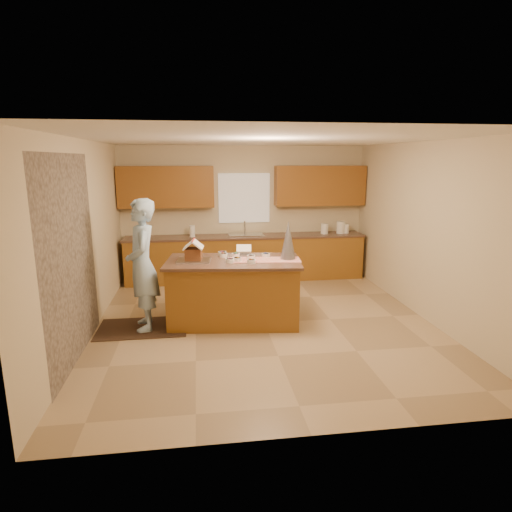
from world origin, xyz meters
name	(u,v)px	position (x,y,z in m)	size (l,w,h in m)	color
floor	(264,323)	(0.00, 0.00, 0.00)	(5.50, 5.50, 0.00)	tan
ceiling	(265,139)	(0.00, 0.00, 2.70)	(5.50, 5.50, 0.00)	silver
wall_back	(244,213)	(0.00, 2.75, 1.35)	(5.50, 5.50, 0.00)	beige
wall_front	(316,292)	(0.00, -2.75, 1.35)	(5.50, 5.50, 0.00)	beige
wall_left	(85,240)	(-2.50, 0.00, 1.35)	(5.50, 5.50, 0.00)	beige
wall_right	(426,231)	(2.50, 0.00, 1.35)	(5.50, 5.50, 0.00)	beige
stone_accent	(71,260)	(-2.48, -0.80, 1.25)	(2.50, 2.50, 0.00)	gray
window_curtain	(244,198)	(0.00, 2.72, 1.65)	(1.05, 0.03, 1.00)	white
back_counter_base	(246,258)	(0.00, 2.45, 0.44)	(4.80, 0.60, 0.88)	brown
back_counter_top	(246,236)	(0.00, 2.45, 0.90)	(4.85, 0.63, 0.04)	brown
upper_cabinet_left	(166,187)	(-1.55, 2.57, 1.90)	(1.85, 0.35, 0.80)	brown
upper_cabinet_right	(320,186)	(1.55, 2.57, 1.90)	(1.85, 0.35, 0.80)	brown
sink	(246,237)	(0.00, 2.45, 0.89)	(0.70, 0.45, 0.12)	silver
faucet	(245,227)	(0.00, 2.63, 1.06)	(0.03, 0.03, 0.28)	silver
island_base	(234,293)	(-0.45, 0.12, 0.46)	(1.89, 0.94, 0.92)	brown
island_top	(233,262)	(-0.45, 0.12, 0.94)	(1.97, 1.03, 0.04)	brown
table_runner	(265,260)	(0.02, 0.07, 0.97)	(1.05, 0.38, 0.01)	red
baking_tray	(194,260)	(-1.03, 0.13, 0.98)	(0.48, 0.36, 0.03)	silver
cookbook	(244,248)	(-0.25, 0.50, 1.06)	(0.23, 0.02, 0.19)	white
tinsel_tree	(288,240)	(0.37, 0.08, 1.25)	(0.23, 0.23, 0.58)	#A0A0AC
rug	(143,328)	(-1.81, 0.03, 0.01)	(1.28, 0.84, 0.01)	black
boy	(142,265)	(-1.76, 0.03, 0.96)	(0.69, 0.45, 1.89)	#ACD1F5
canister_a	(325,229)	(1.65, 2.45, 1.03)	(0.15, 0.15, 0.21)	white
canister_b	(341,227)	(1.99, 2.45, 1.05)	(0.17, 0.17, 0.25)	white
canister_c	(346,229)	(2.11, 2.45, 1.02)	(0.13, 0.13, 0.19)	white
paper_towel	(192,231)	(-1.07, 2.45, 1.04)	(0.11, 0.11, 0.23)	white
gingerbread_house	(194,252)	(-1.03, 0.13, 1.10)	(0.32, 0.32, 0.30)	brown
candy_bowls	(240,257)	(-0.35, 0.19, 0.99)	(0.78, 0.72, 0.06)	#A7377F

